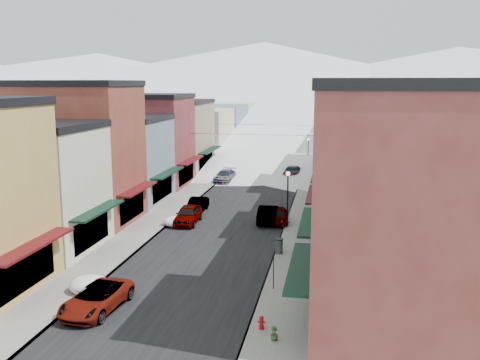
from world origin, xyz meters
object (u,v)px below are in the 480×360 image
at_px(car_silver_sedan, 188,215).
at_px(streetlamp_near, 288,191).
at_px(fire_hydrant, 261,323).
at_px(trash_can, 279,246).
at_px(car_white_suv, 97,298).
at_px(car_green_sedan, 269,214).
at_px(car_dark_hatch, 197,205).

bearing_deg(car_silver_sedan, streetlamp_near, 5.03).
bearing_deg(streetlamp_near, car_silver_sedan, -172.70).
height_order(fire_hydrant, streetlamp_near, streetlamp_near).
height_order(car_silver_sedan, streetlamp_near, streetlamp_near).
relative_size(car_silver_sedan, streetlamp_near, 1.03).
distance_m(fire_hydrant, streetlamp_near, 20.87).
bearing_deg(trash_can, car_white_suv, -128.16).
relative_size(car_green_sedan, streetlamp_near, 1.04).
relative_size(car_dark_hatch, fire_hydrant, 6.05).
xyz_separation_m(car_green_sedan, fire_hydrant, (2.22, -21.19, -0.32)).
height_order(car_dark_hatch, streetlamp_near, streetlamp_near).
relative_size(car_silver_sedan, trash_can, 4.36).
xyz_separation_m(car_dark_hatch, streetlamp_near, (8.98, -3.12, 2.36)).
distance_m(car_white_suv, trash_can, 14.30).
bearing_deg(car_green_sedan, car_silver_sedan, 11.96).
relative_size(car_dark_hatch, streetlamp_near, 0.91).
xyz_separation_m(car_silver_sedan, fire_hydrant, (9.22, -19.59, -0.34)).
height_order(car_silver_sedan, fire_hydrant, car_silver_sedan).
distance_m(car_green_sedan, streetlamp_near, 2.87).
bearing_deg(car_dark_hatch, trash_can, -51.72).
xyz_separation_m(car_silver_sedan, streetlamp_near, (8.71, 1.11, 2.24)).
distance_m(car_white_suv, streetlamp_near, 21.74).
xyz_separation_m(car_dark_hatch, car_green_sedan, (7.27, -2.63, 0.10)).
distance_m(car_silver_sedan, streetlamp_near, 9.06).
height_order(car_white_suv, car_silver_sedan, car_silver_sedan).
bearing_deg(trash_can, car_dark_hatch, 127.99).
bearing_deg(trash_can, fire_hydrant, -88.19).
height_order(car_white_suv, streetlamp_near, streetlamp_near).
bearing_deg(car_silver_sedan, car_green_sedan, 10.63).
relative_size(car_silver_sedan, fire_hydrant, 6.86).
height_order(car_white_suv, trash_can, car_white_suv).
height_order(car_dark_hatch, trash_can, car_dark_hatch).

